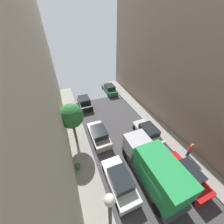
# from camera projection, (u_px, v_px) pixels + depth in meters

# --- Properties ---
(ground) EXTENTS (32.00, 32.00, 0.00)m
(ground) POSITION_uv_depth(u_px,v_px,m) (155.00, 188.00, 10.75)
(ground) COLOR #423F42
(sidewalk_left) EXTENTS (2.00, 44.00, 0.15)m
(sidewalk_left) POSITION_uv_depth(u_px,v_px,m) (98.00, 216.00, 9.18)
(sidewalk_left) COLOR gray
(sidewalk_left) RESTS_ON ground
(sidewalk_right) EXTENTS (2.00, 44.00, 0.15)m
(sidewalk_right) POSITION_uv_depth(u_px,v_px,m) (198.00, 166.00, 12.24)
(sidewalk_right) COLOR gray
(sidewalk_right) RESTS_ON ground
(parked_car_left_3) EXTENTS (1.78, 4.20, 1.57)m
(parked_car_left_3) POSITION_uv_depth(u_px,v_px,m) (120.00, 181.00, 10.53)
(parked_car_left_3) COLOR white
(parked_car_left_3) RESTS_ON ground
(parked_car_left_4) EXTENTS (1.78, 4.20, 1.57)m
(parked_car_left_4) POSITION_uv_depth(u_px,v_px,m) (99.00, 135.00, 14.72)
(parked_car_left_4) COLOR gray
(parked_car_left_4) RESTS_ON ground
(parked_car_left_5) EXTENTS (1.78, 4.20, 1.57)m
(parked_car_left_5) POSITION_uv_depth(u_px,v_px,m) (84.00, 102.00, 20.45)
(parked_car_left_5) COLOR black
(parked_car_left_5) RESTS_ON ground
(parked_car_right_2) EXTENTS (1.78, 4.20, 1.57)m
(parked_car_right_2) POSITION_uv_depth(u_px,v_px,m) (185.00, 175.00, 10.93)
(parked_car_right_2) COLOR red
(parked_car_right_2) RESTS_ON ground
(parked_car_right_3) EXTENTS (1.78, 4.20, 1.57)m
(parked_car_right_3) POSITION_uv_depth(u_px,v_px,m) (148.00, 132.00, 15.00)
(parked_car_right_3) COLOR silver
(parked_car_right_3) RESTS_ON ground
(parked_car_right_4) EXTENTS (1.78, 4.20, 1.57)m
(parked_car_right_4) POSITION_uv_depth(u_px,v_px,m) (109.00, 89.00, 24.20)
(parked_car_right_4) COLOR #1E6638
(parked_car_right_4) RESTS_ON ground
(delivery_truck) EXTENTS (2.26, 6.60, 3.38)m
(delivery_truck) POSITION_uv_depth(u_px,v_px,m) (153.00, 168.00, 10.31)
(delivery_truck) COLOR #4C4C51
(delivery_truck) RESTS_ON ground
(pedestrian) EXTENTS (0.40, 0.36, 1.72)m
(pedestrian) POSITION_uv_depth(u_px,v_px,m) (190.00, 150.00, 12.60)
(pedestrian) COLOR #2D334C
(pedestrian) RESTS_ON sidewalk_right
(street_tree_0) EXTENTS (2.48, 2.48, 4.85)m
(street_tree_0) POSITION_uv_depth(u_px,v_px,m) (71.00, 116.00, 12.60)
(street_tree_0) COLOR brown
(street_tree_0) RESTS_ON sidewalk_left
(potted_plant_2) EXTENTS (0.52, 0.52, 0.75)m
(potted_plant_2) POSITION_uv_depth(u_px,v_px,m) (77.00, 166.00, 11.73)
(potted_plant_2) COLOR slate
(potted_plant_2) RESTS_ON sidewalk_left
(lamp_post) EXTENTS (0.44, 0.44, 6.16)m
(lamp_post) POSITION_uv_depth(u_px,v_px,m) (110.00, 217.00, 5.86)
(lamp_post) COLOR #333338
(lamp_post) RESTS_ON sidewalk_left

